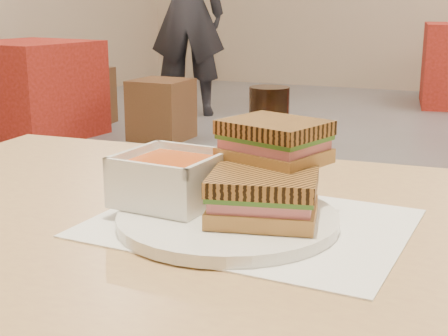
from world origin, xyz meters
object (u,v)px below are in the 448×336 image
at_px(bg_chair_0l, 84,97).
at_px(patron_a, 187,13).
at_px(bg_table_0, 33,89).
at_px(plate, 228,219).
at_px(soup_bowl, 171,180).
at_px(cola_glass, 269,130).
at_px(bg_chair_0r, 161,110).
at_px(main_table, 258,305).
at_px(panini_lower, 263,197).

bearing_deg(bg_chair_0l, patron_a, 53.38).
relative_size(bg_table_0, bg_chair_0l, 1.95).
relative_size(plate, bg_table_0, 0.29).
xyz_separation_m(soup_bowl, bg_table_0, (-2.91, 3.20, -0.43)).
bearing_deg(cola_glass, bg_table_0, 135.01).
bearing_deg(soup_bowl, bg_chair_0r, 119.29).
distance_m(plate, soup_bowl, 0.09).
bearing_deg(bg_chair_0l, plate, -52.11).
bearing_deg(plate, main_table, 50.36).
distance_m(bg_chair_0l, bg_chair_0r, 0.92).
bearing_deg(bg_chair_0r, patron_a, 106.12).
height_order(soup_bowl, panini_lower, soup_bowl).
distance_m(main_table, bg_chair_0l, 4.77).
bearing_deg(soup_bowl, patron_a, 116.50).
bearing_deg(main_table, bg_table_0, 133.52).
bearing_deg(bg_chair_0l, main_table, -51.60).
bearing_deg(patron_a, soup_bowl, -63.50).
distance_m(main_table, bg_chair_0r, 4.06).
xyz_separation_m(bg_table_0, bg_chair_0r, (0.95, 0.29, -0.14)).
height_order(soup_bowl, bg_chair_0l, soup_bowl).
distance_m(bg_chair_0r, patron_a, 1.29).
bearing_deg(soup_bowl, panini_lower, -7.60).
bearing_deg(patron_a, cola_glass, -61.75).
xyz_separation_m(plate, panini_lower, (0.05, -0.00, 0.04)).
xyz_separation_m(main_table, bg_chair_0l, (-2.95, 3.73, -0.40)).
height_order(main_table, panini_lower, panini_lower).
bearing_deg(bg_table_0, soup_bowl, -47.74).
bearing_deg(patron_a, bg_chair_0l, -126.62).
relative_size(soup_bowl, bg_chair_0l, 0.27).
distance_m(panini_lower, patron_a, 5.14).
bearing_deg(bg_chair_0r, plate, -59.77).
bearing_deg(cola_glass, bg_chair_0l, 129.52).
relative_size(panini_lower, bg_chair_0l, 0.30).
height_order(bg_chair_0l, patron_a, patron_a).
bearing_deg(bg_chair_0l, soup_bowl, -52.82).
distance_m(plate, bg_chair_0l, 4.79).
bearing_deg(plate, bg_chair_0l, 127.89).
relative_size(plate, soup_bowl, 2.10).
xyz_separation_m(main_table, soup_bowl, (-0.11, -0.02, 0.16)).
bearing_deg(panini_lower, bg_table_0, 133.35).
xyz_separation_m(panini_lower, bg_chair_0r, (-2.09, 3.51, -0.57)).
distance_m(soup_bowl, panini_lower, 0.13).
distance_m(panini_lower, bg_chair_0r, 4.12).
distance_m(panini_lower, bg_table_0, 4.44).
xyz_separation_m(bg_table_0, patron_a, (0.65, 1.33, 0.55)).
distance_m(panini_lower, bg_chair_0l, 4.83).
bearing_deg(main_table, panini_lower, -64.44).
relative_size(panini_lower, bg_chair_0r, 0.32).
relative_size(main_table, plate, 4.65).
height_order(plate, bg_chair_0r, plate).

